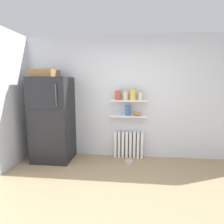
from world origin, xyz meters
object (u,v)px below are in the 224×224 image
object	(u,v)px
storage_jar_2	(133,94)
shelf_bowl	(137,114)
storage_jar_0	(118,95)
pet_food_bowl	(129,162)
refrigerator	(52,118)
radiator	(129,145)
vase	(128,110)
storage_jar_3	(141,96)
storage_jar_1	(125,95)

from	to	relation	value
storage_jar_2	shelf_bowl	distance (m)	0.42
storage_jar_0	pet_food_bowl	distance (m)	1.39
refrigerator	radiator	distance (m)	1.72
storage_jar_0	storage_jar_2	bearing A→B (deg)	0.00
vase	refrigerator	bearing A→B (deg)	-171.62
storage_jar_3	storage_jar_1	bearing A→B (deg)	180.00
refrigerator	pet_food_bowl	size ratio (longest dim) A/B	11.59
storage_jar_0	storage_jar_1	distance (m)	0.16
storage_jar_0	refrigerator	bearing A→B (deg)	-170.35
radiator	storage_jar_0	size ratio (longest dim) A/B	2.95
pet_food_bowl	storage_jar_1	bearing A→B (deg)	110.54
storage_jar_3	storage_jar_2	bearing A→B (deg)	180.00
radiator	storage_jar_3	world-z (taller)	storage_jar_3
storage_jar_3	pet_food_bowl	distance (m)	1.37
radiator	storage_jar_3	distance (m)	1.10
vase	shelf_bowl	xyz separation A→B (m)	(0.20, 0.00, -0.08)
radiator	refrigerator	bearing A→B (deg)	-170.69
pet_food_bowl	refrigerator	bearing A→B (deg)	178.47
storage_jar_0	shelf_bowl	bearing A→B (deg)	0.00
storage_jar_0	pet_food_bowl	world-z (taller)	storage_jar_0
storage_jar_3	shelf_bowl	world-z (taller)	storage_jar_3
storage_jar_0	storage_jar_2	distance (m)	0.31
radiator	storage_jar_2	world-z (taller)	storage_jar_2
storage_jar_2	storage_jar_0	bearing A→B (deg)	180.00
shelf_bowl	storage_jar_3	bearing A→B (deg)	-0.00
pet_food_bowl	storage_jar_3	bearing A→B (deg)	52.56
storage_jar_2	pet_food_bowl	size ratio (longest dim) A/B	1.46
storage_jar_1	storage_jar_3	distance (m)	0.31
radiator	vase	bearing A→B (deg)	-129.25
storage_jar_3	shelf_bowl	distance (m)	0.39
refrigerator	storage_jar_0	world-z (taller)	refrigerator
refrigerator	vase	distance (m)	1.58
storage_jar_1	storage_jar_2	xyz separation A→B (m)	(0.16, -0.00, 0.02)
storage_jar_1	shelf_bowl	size ratio (longest dim) A/B	1.29
vase	storage_jar_2	bearing A→B (deg)	0.00
refrigerator	storage_jar_2	size ratio (longest dim) A/B	7.96
storage_jar_1	shelf_bowl	world-z (taller)	storage_jar_1
radiator	storage_jar_3	xyz separation A→B (m)	(0.23, -0.03, 1.07)
refrigerator	pet_food_bowl	world-z (taller)	refrigerator
vase	pet_food_bowl	xyz separation A→B (m)	(0.05, -0.27, -1.02)
storage_jar_0	pet_food_bowl	xyz separation A→B (m)	(0.26, -0.27, -1.34)
radiator	pet_food_bowl	size ratio (longest dim) A/B	3.87
refrigerator	storage_jar_1	size ratio (longest dim) A/B	9.58
vase	storage_jar_3	bearing A→B (deg)	-0.00
storage_jar_1	storage_jar_3	bearing A→B (deg)	-0.00
radiator	storage_jar_0	xyz separation A→B (m)	(-0.23, -0.03, 1.08)
storage_jar_2	pet_food_bowl	world-z (taller)	storage_jar_2
storage_jar_1	vase	size ratio (longest dim) A/B	0.90
radiator	storage_jar_1	bearing A→B (deg)	-158.89
radiator	storage_jar_2	xyz separation A→B (m)	(0.08, -0.03, 1.09)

